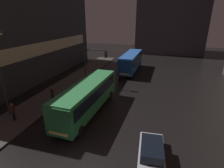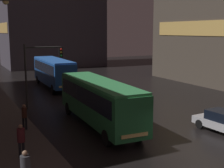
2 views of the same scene
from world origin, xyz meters
name	(u,v)px [view 1 (image 1 of 2)]	position (x,y,z in m)	size (l,w,h in m)	color
sidewalk_left	(52,95)	(-9.00, 10.00, 0.07)	(4.00, 48.00, 0.15)	#47423D
building_left_tower	(22,33)	(-18.29, 17.01, 7.16)	(10.07, 29.31, 14.32)	#2D2D33
building_far_backdrop	(171,11)	(5.80, 47.59, 11.36)	(18.07, 12.00, 22.73)	#423D47
bus_near	(88,95)	(-2.81, 7.37, 2.01)	(2.93, 10.75, 3.25)	#236B38
bus_far	(131,60)	(-1.13, 23.83, 2.10)	(2.77, 10.38, 3.40)	#194793
car_taxi	(151,153)	(4.05, 2.15, 0.74)	(2.02, 4.48, 1.44)	#B7B7BC
pedestrian_near	(13,110)	(-8.95, 3.75, 1.24)	(0.41, 0.41, 1.80)	black
pedestrian_far	(52,93)	(-7.81, 8.45, 1.17)	(0.34, 0.34, 1.75)	black
traffic_light_main	(93,61)	(-5.08, 14.68, 3.84)	(3.40, 0.35, 5.62)	#2D2D2D
street_lamp_sidewalk	(0,63)	(-10.00, 4.49, 5.59)	(1.25, 0.36, 8.32)	#2D2D2D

